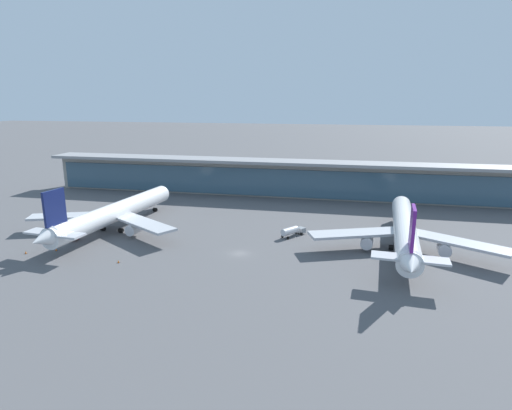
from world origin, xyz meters
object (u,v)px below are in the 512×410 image
(airliner_centre_stand, at_px, (405,230))
(service_truck_near_nose_red, at_px, (75,232))
(airliner_left_stand, at_px, (114,213))
(service_truck_under_wing_grey, at_px, (292,231))
(safety_cone_charlie, at_px, (26,253))
(safety_cone_alpha, at_px, (56,250))
(safety_cone_bravo, at_px, (118,262))

(airliner_centre_stand, xyz_separation_m, service_truck_near_nose_red, (-93.01, -9.42, -3.79))
(airliner_left_stand, relative_size, service_truck_under_wing_grey, 7.90)
(service_truck_near_nose_red, bearing_deg, safety_cone_charlie, -105.64)
(service_truck_under_wing_grey, distance_m, safety_cone_alpha, 65.24)
(airliner_left_stand, distance_m, service_truck_near_nose_red, 12.37)
(safety_cone_bravo, relative_size, safety_cone_charlie, 1.00)
(service_truck_under_wing_grey, height_order, safety_cone_bravo, service_truck_under_wing_grey)
(service_truck_near_nose_red, bearing_deg, airliner_left_stand, 47.50)
(service_truck_near_nose_red, relative_size, safety_cone_charlie, 10.60)
(service_truck_near_nose_red, bearing_deg, safety_cone_alpha, -79.07)
(service_truck_near_nose_red, xyz_separation_m, safety_cone_alpha, (2.19, -11.34, -1.37))
(safety_cone_charlie, bearing_deg, safety_cone_bravo, -1.50)
(safety_cone_alpha, bearing_deg, airliner_left_stand, 73.94)
(airliner_centre_stand, distance_m, safety_cone_bravo, 74.65)
(airliner_left_stand, bearing_deg, safety_cone_bravo, -58.46)
(service_truck_under_wing_grey, distance_m, safety_cone_bravo, 49.33)
(service_truck_under_wing_grey, height_order, safety_cone_alpha, service_truck_under_wing_grey)
(service_truck_under_wing_grey, relative_size, safety_cone_charlie, 11.82)
(safety_cone_alpha, relative_size, safety_cone_charlie, 1.00)
(safety_cone_bravo, bearing_deg, safety_cone_charlie, 178.50)
(safety_cone_alpha, height_order, safety_cone_bravo, same)
(airliner_centre_stand, distance_m, safety_cone_alpha, 93.30)
(service_truck_under_wing_grey, xyz_separation_m, safety_cone_charlie, (-66.47, -28.93, -1.39))
(safety_cone_alpha, bearing_deg, service_truck_under_wing_grey, 22.87)
(airliner_centre_stand, distance_m, service_truck_near_nose_red, 93.56)
(service_truck_near_nose_red, relative_size, safety_cone_alpha, 10.60)
(airliner_centre_stand, bearing_deg, safety_cone_charlie, -165.93)
(airliner_centre_stand, bearing_deg, safety_cone_alpha, -167.12)
(airliner_centre_stand, distance_m, safety_cone_charlie, 100.32)
(safety_cone_charlie, bearing_deg, service_truck_near_nose_red, 74.36)
(airliner_left_stand, height_order, safety_cone_bravo, airliner_left_stand)
(airliner_centre_stand, bearing_deg, service_truck_under_wing_grey, 171.51)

